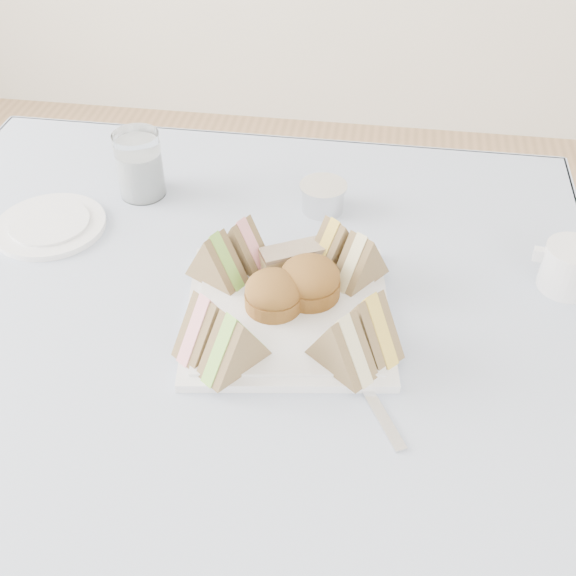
# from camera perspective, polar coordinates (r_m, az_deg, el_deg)

# --- Properties ---
(table) EXTENTS (0.90, 0.90, 0.74)m
(table) POSITION_cam_1_polar(r_m,az_deg,el_deg) (1.23, -4.78, -15.97)
(table) COLOR brown
(table) RESTS_ON floor
(tablecloth) EXTENTS (1.02, 1.02, 0.01)m
(tablecloth) POSITION_cam_1_polar(r_m,az_deg,el_deg) (0.94, -6.03, -3.31)
(tablecloth) COLOR #AEBDD3
(tablecloth) RESTS_ON table
(serving_plate) EXTENTS (0.30, 0.30, 0.01)m
(serving_plate) POSITION_cam_1_polar(r_m,az_deg,el_deg) (0.94, 0.00, -2.03)
(serving_plate) COLOR white
(serving_plate) RESTS_ON tablecloth
(sandwich_fl_a) EXTENTS (0.09, 0.10, 0.08)m
(sandwich_fl_a) POSITION_cam_1_polar(r_m,az_deg,el_deg) (0.87, -6.39, -2.63)
(sandwich_fl_a) COLOR olive
(sandwich_fl_a) RESTS_ON serving_plate
(sandwich_fl_b) EXTENTS (0.09, 0.10, 0.08)m
(sandwich_fl_b) POSITION_cam_1_polar(r_m,az_deg,el_deg) (0.84, -4.34, -4.19)
(sandwich_fl_b) COLOR olive
(sandwich_fl_b) RESTS_ON serving_plate
(sandwich_fr_a) EXTENTS (0.10, 0.09, 0.08)m
(sandwich_fr_a) POSITION_cam_1_polar(r_m,az_deg,el_deg) (0.87, 6.37, -2.60)
(sandwich_fr_a) COLOR olive
(sandwich_fr_a) RESTS_ON serving_plate
(sandwich_fr_b) EXTENTS (0.09, 0.09, 0.08)m
(sandwich_fr_b) POSITION_cam_1_polar(r_m,az_deg,el_deg) (0.84, 4.30, -4.23)
(sandwich_fr_b) COLOR olive
(sandwich_fr_b) RESTS_ON serving_plate
(sandwich_bl_a) EXTENTS (0.09, 0.08, 0.08)m
(sandwich_bl_a) POSITION_cam_1_polar(r_m,az_deg,el_deg) (0.97, -5.73, 2.46)
(sandwich_bl_a) COLOR olive
(sandwich_bl_a) RESTS_ON serving_plate
(sandwich_bl_b) EXTENTS (0.09, 0.08, 0.08)m
(sandwich_bl_b) POSITION_cam_1_polar(r_m,az_deg,el_deg) (0.99, -3.65, 3.63)
(sandwich_bl_b) COLOR olive
(sandwich_bl_b) RESTS_ON serving_plate
(sandwich_br_a) EXTENTS (0.08, 0.09, 0.08)m
(sandwich_br_a) POSITION_cam_1_polar(r_m,az_deg,el_deg) (0.97, 5.75, 2.41)
(sandwich_br_a) COLOR olive
(sandwich_br_a) RESTS_ON serving_plate
(sandwich_br_b) EXTENTS (0.08, 0.09, 0.08)m
(sandwich_br_b) POSITION_cam_1_polar(r_m,az_deg,el_deg) (0.99, 3.69, 3.61)
(sandwich_br_b) COLOR olive
(sandwich_br_b) RESTS_ON serving_plate
(scone_left) EXTENTS (0.08, 0.08, 0.05)m
(scone_left) POSITION_cam_1_polar(r_m,az_deg,el_deg) (0.92, -1.16, -0.40)
(scone_left) COLOR olive
(scone_left) RESTS_ON serving_plate
(scone_right) EXTENTS (0.11, 0.11, 0.05)m
(scone_right) POSITION_cam_1_polar(r_m,az_deg,el_deg) (0.94, 1.72, 0.61)
(scone_right) COLOR olive
(scone_right) RESTS_ON serving_plate
(pastry_slice) EXTENTS (0.09, 0.07, 0.04)m
(pastry_slice) POSITION_cam_1_polar(r_m,az_deg,el_deg) (0.99, 0.29, 2.22)
(pastry_slice) COLOR #C7B881
(pastry_slice) RESTS_ON serving_plate
(side_plate) EXTENTS (0.17, 0.17, 0.01)m
(side_plate) POSITION_cam_1_polar(r_m,az_deg,el_deg) (1.15, -18.27, 4.70)
(side_plate) COLOR white
(side_plate) RESTS_ON tablecloth
(water_glass) EXTENTS (0.09, 0.09, 0.11)m
(water_glass) POSITION_cam_1_polar(r_m,az_deg,el_deg) (1.17, -11.66, 9.53)
(water_glass) COLOR white
(water_glass) RESTS_ON tablecloth
(tea_strainer) EXTENTS (0.08, 0.08, 0.04)m
(tea_strainer) POSITION_cam_1_polar(r_m,az_deg,el_deg) (1.13, 2.78, 7.08)
(tea_strainer) COLOR silver
(tea_strainer) RESTS_ON tablecloth
(knife) EXTENTS (0.10, 0.16, 0.00)m
(knife) POSITION_cam_1_polar(r_m,az_deg,el_deg) (0.86, 6.34, -8.20)
(knife) COLOR silver
(knife) RESTS_ON tablecloth
(fork) EXTENTS (0.09, 0.17, 0.00)m
(fork) POSITION_cam_1_polar(r_m,az_deg,el_deg) (0.94, 5.66, -3.00)
(fork) COLOR silver
(fork) RESTS_ON tablecloth
(creamer_jug) EXTENTS (0.08, 0.08, 0.07)m
(creamer_jug) POSITION_cam_1_polar(r_m,az_deg,el_deg) (1.04, 21.35, 1.51)
(creamer_jug) COLOR white
(creamer_jug) RESTS_ON tablecloth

